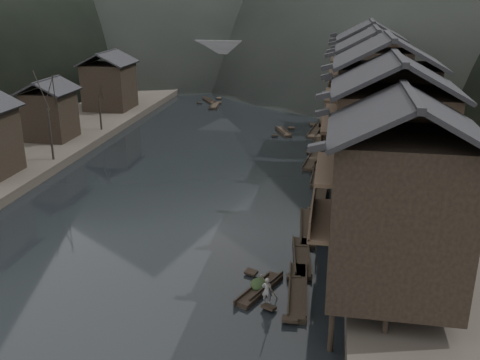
# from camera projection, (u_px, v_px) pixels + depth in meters

# --- Properties ---
(water) EXTENTS (300.00, 300.00, 0.00)m
(water) POSITION_uv_depth(u_px,v_px,m) (145.00, 244.00, 40.97)
(water) COLOR black
(water) RESTS_ON ground
(left_bank) EXTENTS (40.00, 200.00, 1.20)m
(left_bank) POSITION_uv_depth(u_px,v_px,m) (19.00, 110.00, 83.64)
(left_bank) COLOR #2D2823
(left_bank) RESTS_ON ground
(stilt_houses) EXTENTS (9.00, 67.60, 15.61)m
(stilt_houses) POSITION_uv_depth(u_px,v_px,m) (373.00, 92.00, 52.33)
(stilt_houses) COLOR black
(stilt_houses) RESTS_ON ground
(left_houses) EXTENTS (8.10, 53.20, 8.73)m
(left_houses) POSITION_uv_depth(u_px,v_px,m) (32.00, 108.00, 61.10)
(left_houses) COLOR black
(left_houses) RESTS_ON left_bank
(moored_sampans) EXTENTS (3.20, 61.83, 0.47)m
(moored_sampans) POSITION_uv_depth(u_px,v_px,m) (316.00, 166.00, 58.54)
(moored_sampans) COLOR black
(moored_sampans) RESTS_ON water
(midriver_boats) EXTENTS (17.99, 36.96, 0.45)m
(midriver_boats) POSITION_uv_depth(u_px,v_px,m) (238.00, 104.00, 89.82)
(midriver_boats) COLOR black
(midriver_boats) RESTS_ON water
(stone_bridge) EXTENTS (40.00, 6.00, 9.00)m
(stone_bridge) POSITION_uv_depth(u_px,v_px,m) (268.00, 60.00, 105.94)
(stone_bridge) COLOR #4C4C4F
(stone_bridge) RESTS_ON ground
(hero_sampan) EXTENTS (2.72, 4.86, 0.43)m
(hero_sampan) POSITION_uv_depth(u_px,v_px,m) (259.00, 289.00, 34.53)
(hero_sampan) COLOR black
(hero_sampan) RESTS_ON water
(cargo_heap) EXTENTS (1.09, 1.42, 0.65)m
(cargo_heap) POSITION_uv_depth(u_px,v_px,m) (259.00, 280.00, 34.55)
(cargo_heap) COLOR black
(cargo_heap) RESTS_ON hero_sampan
(boatman) EXTENTS (0.66, 0.43, 1.78)m
(boatman) POSITION_uv_depth(u_px,v_px,m) (267.00, 287.00, 32.57)
(boatman) COLOR slate
(boatman) RESTS_ON hero_sampan
(bamboo_pole) EXTENTS (0.88, 2.50, 3.13)m
(bamboo_pole) POSITION_uv_depth(u_px,v_px,m) (271.00, 252.00, 31.71)
(bamboo_pole) COLOR #8C7A51
(bamboo_pole) RESTS_ON boatman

